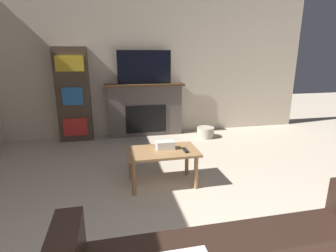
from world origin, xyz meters
The scene contains 8 objects.
wall_back centered at (0.00, 4.75, 1.35)m, with size 6.48×0.06×2.70m.
fireplace centered at (-0.13, 4.60, 0.52)m, with size 1.53×0.28×1.02m.
tv centered at (-0.13, 4.58, 1.34)m, with size 1.02×0.03×0.63m.
coffee_table centered at (-0.20, 2.47, 0.38)m, with size 0.86×0.51×0.45m.
tissue_box centered at (-0.16, 2.51, 0.50)m, with size 0.22×0.12×0.10m.
remote_control centered at (0.06, 2.40, 0.46)m, with size 0.04×0.15×0.02m.
bookshelf centered at (-1.44, 4.58, 0.85)m, with size 0.58×0.29×1.70m.
storage_basket centered at (0.99, 4.18, 0.10)m, with size 0.33×0.33×0.20m.
Camera 1 is at (-0.77, -0.45, 1.56)m, focal length 28.00 mm.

